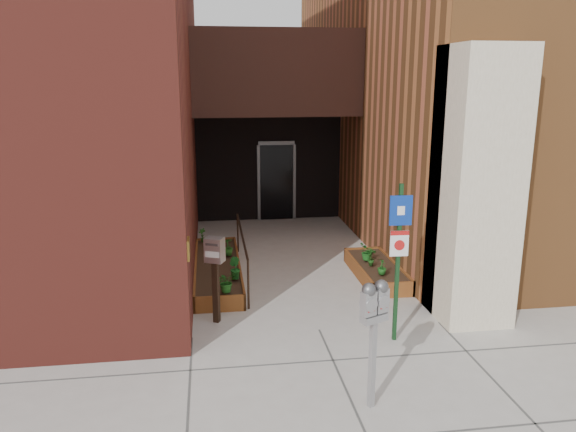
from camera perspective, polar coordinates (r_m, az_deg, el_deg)
name	(u,v)px	position (r m, az deg, el deg)	size (l,w,h in m)	color
ground	(319,330)	(9.12, 3.19, -11.48)	(80.00, 80.00, 0.00)	#9E9991
architecture	(262,34)	(15.07, -2.61, 18.01)	(20.00, 14.60, 10.00)	maroon
planter_left	(218,270)	(11.41, -7.16, -5.50)	(0.90, 3.60, 0.30)	brown
planter_right	(376,271)	(11.41, 8.97, -5.56)	(0.80, 2.20, 0.30)	brown
handrail	(242,241)	(11.19, -4.69, -2.52)	(0.04, 3.34, 0.90)	black
parking_meter	(374,311)	(6.72, 8.76, -9.51)	(0.37, 0.26, 1.62)	#9B9B9D
sign_post	(399,247)	(8.40, 11.19, -3.06)	(0.33, 0.08, 2.43)	#133619
payment_dropbox	(215,262)	(9.08, -7.43, -4.63)	(0.35, 0.31, 1.44)	black
shrub_left_a	(226,282)	(9.79, -6.28, -6.64)	(0.33, 0.33, 0.36)	#20601B
shrub_left_b	(235,268)	(10.38, -5.46, -5.29)	(0.22, 0.22, 0.40)	#175119
shrub_left_c	(228,247)	(11.74, -6.10, -3.12)	(0.20, 0.20, 0.36)	#215719
shrub_left_d	(202,235)	(12.74, -8.69, -1.94)	(0.17, 0.17, 0.32)	#225418
shrub_right_a	(382,267)	(10.71, 9.54, -5.11)	(0.17, 0.17, 0.30)	#184F16
shrub_right_b	(372,257)	(11.15, 8.48, -4.12)	(0.19, 0.19, 0.37)	#1B4F16
shrub_right_c	(367,252)	(11.47, 8.02, -3.63)	(0.31, 0.31, 0.35)	#1B611D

